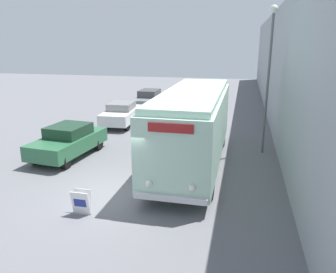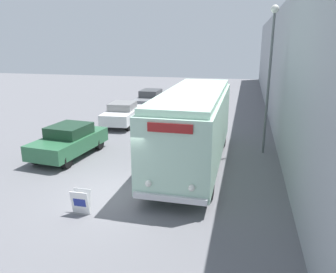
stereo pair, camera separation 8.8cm
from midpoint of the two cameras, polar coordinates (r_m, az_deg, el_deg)
The scene contains 8 objects.
ground_plane at distance 12.14m, azimuth -8.54°, elevation -10.06°, with size 80.00×80.00×0.00m, color slate.
building_wall_right at distance 20.24m, azimuth 18.71°, elevation 10.72°, with size 0.30×60.00×7.38m.
vintage_bus at distance 14.26m, azimuth 4.21°, elevation 2.13°, with size 2.52×9.18×3.36m.
sign_board at distance 11.01m, azimuth -15.10°, elevation -11.07°, with size 0.60×0.31×0.81m.
streetlamp at distance 16.22m, azimuth 17.13°, elevation 12.32°, with size 0.36×0.36×6.90m.
parked_car_near at distance 16.33m, azimuth -17.10°, elevation -0.71°, with size 2.30×4.31×1.53m.
parked_car_mid at distance 21.83m, azimuth -8.25°, elevation 3.98°, with size 2.05×4.17×1.49m.
parked_car_far at distance 27.53m, azimuth -3.40°, elevation 6.57°, with size 1.79×4.50×1.48m.
Camera 1 is at (4.10, -10.09, 5.33)m, focal length 35.00 mm.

